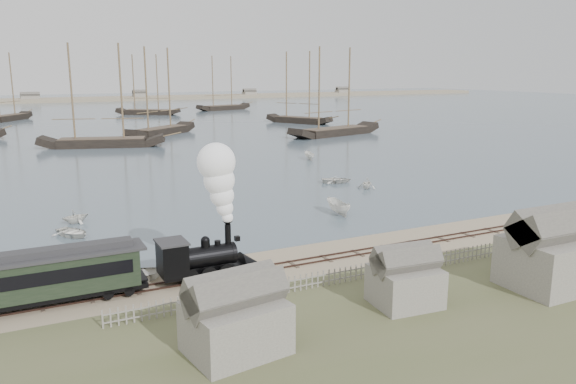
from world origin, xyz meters
name	(u,v)px	position (x,y,z in m)	size (l,w,h in m)	color
ground	(293,255)	(0.00, 0.00, 0.00)	(600.00, 600.00, 0.00)	tan
harbor_water	(72,113)	(0.00, 170.00, 0.03)	(600.00, 336.00, 0.06)	#465765
rail_track	(304,262)	(0.00, -2.00, 0.04)	(120.00, 1.80, 0.16)	#39251F
picket_fence_west	(253,300)	(-6.50, -7.00, 0.00)	(19.00, 0.10, 1.20)	slate
picket_fence_east	(475,260)	(12.50, -7.50, 0.00)	(15.00, 0.10, 1.20)	slate
shed_left	(236,352)	(-10.00, -13.00, 0.00)	(5.00, 4.00, 4.10)	slate
shed_mid	(404,304)	(2.00, -12.00, 0.00)	(4.00, 3.50, 3.60)	slate
shed_right	(548,286)	(13.00, -14.00, 0.00)	(6.00, 5.00, 5.10)	slate
far_spit	(54,102)	(0.00, 250.00, 0.00)	(500.00, 20.00, 1.80)	gray
locomotive	(218,219)	(-7.06, -2.00, 4.37)	(7.60, 2.84, 9.48)	black
passenger_coach	(35,277)	(-19.23, -2.00, 2.09)	(13.60, 2.62, 3.30)	black
beached_dinghy	(137,275)	(-12.59, -0.12, 0.46)	(4.41, 3.15, 0.91)	silver
rowboat_0	(73,232)	(-15.58, 13.46, 0.45)	(3.74, 2.67, 0.77)	silver
rowboat_1	(75,216)	(-14.85, 18.12, 0.75)	(2.62, 2.26, 1.38)	silver
rowboat_2	(338,207)	(10.14, 9.59, 0.81)	(3.91, 1.47, 1.51)	silver
rowboat_3	(337,180)	(18.67, 23.94, 0.47)	(3.94, 2.82, 0.82)	silver
rowboat_4	(367,183)	(20.25, 19.12, 0.75)	(2.62, 2.26, 1.38)	silver
rowboat_5	(309,156)	(24.84, 42.95, 0.72)	(3.41, 1.28, 1.32)	silver
schooner_2	(99,95)	(-3.80, 75.04, 10.06)	(23.79, 5.49, 20.00)	black
schooner_3	(159,91)	(11.63, 90.63, 10.06)	(21.43, 4.94, 20.00)	black
schooner_4	(336,91)	(47.53, 72.14, 10.06)	(25.39, 5.86, 20.00)	black
schooner_5	(299,87)	(53.84, 102.53, 10.06)	(20.11, 4.64, 20.00)	black
schooner_7	(5,86)	(-19.80, 147.63, 10.06)	(18.80, 4.34, 20.00)	black
schooner_8	(147,84)	(22.40, 152.04, 10.06)	(21.36, 4.93, 20.00)	black
schooner_9	(223,83)	(53.01, 162.28, 10.06)	(21.79, 5.03, 20.00)	black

